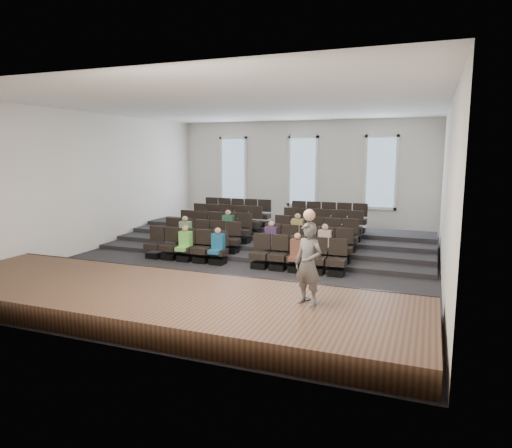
{
  "coord_description": "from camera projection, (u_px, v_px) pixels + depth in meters",
  "views": [
    {
      "loc": [
        5.6,
        -13.56,
        3.6
      ],
      "look_at": [
        0.18,
        0.5,
        1.2
      ],
      "focal_mm": 32.0,
      "sensor_mm": 36.0,
      "label": 1
    }
  ],
  "objects": [
    {
      "name": "wall_right",
      "position": [
        448.0,
        192.0,
        12.52
      ],
      "size": [
        0.04,
        14.0,
        5.0
      ],
      "primitive_type": "cube",
      "color": "white",
      "rests_on": "ground"
    },
    {
      "name": "ground",
      "position": [
        246.0,
        262.0,
        15.05
      ],
      "size": [
        14.0,
        14.0,
        0.0
      ],
      "primitive_type": "plane",
      "color": "black",
      "rests_on": "ground"
    },
    {
      "name": "seating_rows",
      "position": [
        262.0,
        234.0,
        16.36
      ],
      "size": [
        6.8,
        4.7,
        1.67
      ],
      "color": "black",
      "rests_on": "ground"
    },
    {
      "name": "stage",
      "position": [
        160.0,
        301.0,
        10.31
      ],
      "size": [
        11.8,
        3.6,
        0.5
      ],
      "primitive_type": "cube",
      "color": "#503922",
      "rests_on": "ground"
    },
    {
      "name": "ceiling",
      "position": [
        245.0,
        106.0,
        14.26
      ],
      "size": [
        12.0,
        14.0,
        0.02
      ],
      "primitive_type": "cube",
      "color": "white",
      "rests_on": "ground"
    },
    {
      "name": "stage_lip",
      "position": [
        197.0,
        281.0,
        11.94
      ],
      "size": [
        11.8,
        0.06,
        0.52
      ],
      "primitive_type": "cube",
      "color": "black",
      "rests_on": "ground"
    },
    {
      "name": "mic_stand",
      "position": [
        305.0,
        280.0,
        9.61
      ],
      "size": [
        0.24,
        0.24,
        1.41
      ],
      "color": "black",
      "rests_on": "stage"
    },
    {
      "name": "speaker",
      "position": [
        308.0,
        264.0,
        9.23
      ],
      "size": [
        0.72,
        0.6,
        1.7
      ],
      "primitive_type": "imported",
      "rotation": [
        0.0,
        0.0,
        -0.36
      ],
      "color": "#53514F",
      "rests_on": "stage"
    },
    {
      "name": "wall_front",
      "position": [
        96.0,
        213.0,
        8.19
      ],
      "size": [
        12.0,
        0.04,
        5.0
      ],
      "primitive_type": "cube",
      "color": "white",
      "rests_on": "ground"
    },
    {
      "name": "wall_back",
      "position": [
        303.0,
        176.0,
        21.12
      ],
      "size": [
        12.0,
        0.04,
        5.0
      ],
      "primitive_type": "cube",
      "color": "white",
      "rests_on": "ground"
    },
    {
      "name": "wall_left",
      "position": [
        95.0,
        182.0,
        16.8
      ],
      "size": [
        0.04,
        14.0,
        5.0
      ],
      "primitive_type": "cube",
      "color": "white",
      "rests_on": "ground"
    },
    {
      "name": "risers",
      "position": [
        276.0,
        239.0,
        17.94
      ],
      "size": [
        11.8,
        4.8,
        0.6
      ],
      "color": "black",
      "rests_on": "ground"
    },
    {
      "name": "audience",
      "position": [
        249.0,
        236.0,
        15.22
      ],
      "size": [
        5.45,
        2.64,
        1.1
      ],
      "color": "#75D756",
      "rests_on": "seating_rows"
    },
    {
      "name": "windows",
      "position": [
        303.0,
        171.0,
        21.03
      ],
      "size": [
        8.44,
        0.1,
        3.24
      ],
      "color": "white",
      "rests_on": "wall_back"
    }
  ]
}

